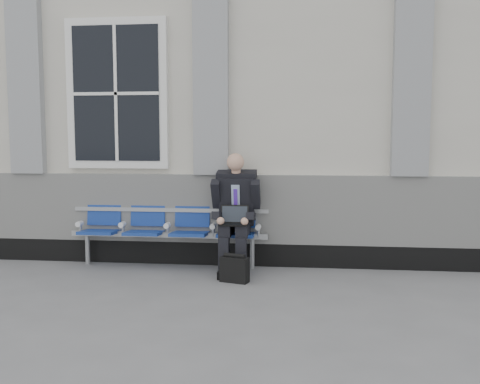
# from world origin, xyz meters

# --- Properties ---
(ground) EXTENTS (70.00, 70.00, 0.00)m
(ground) POSITION_xyz_m (0.00, 0.00, 0.00)
(ground) COLOR slate
(ground) RESTS_ON ground
(station_building) EXTENTS (14.40, 4.40, 4.49)m
(station_building) POSITION_xyz_m (-0.02, 3.47, 2.22)
(station_building) COLOR beige
(station_building) RESTS_ON ground
(bench) EXTENTS (2.60, 0.47, 0.91)m
(bench) POSITION_xyz_m (1.05, 1.32, 0.55)
(bench) COLOR #9EA0A3
(bench) RESTS_ON ground
(businessman) EXTENTS (0.61, 0.81, 1.49)m
(businessman) POSITION_xyz_m (1.95, 1.18, 0.80)
(businessman) COLOR black
(businessman) RESTS_ON ground
(briefcase) EXTENTS (0.35, 0.23, 0.34)m
(briefcase) POSITION_xyz_m (2.00, 0.63, 0.16)
(briefcase) COLOR black
(briefcase) RESTS_ON ground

